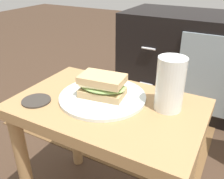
{
  "coord_description": "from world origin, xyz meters",
  "views": [
    {
      "loc": [
        0.31,
        -0.55,
        0.83
      ],
      "look_at": [
        0.02,
        0.0,
        0.51
      ],
      "focal_mm": 39.37,
      "sensor_mm": 36.0,
      "label": 1
    }
  ],
  "objects_px": {
    "beer_glass": "(170,86)",
    "sandwich_front": "(102,86)",
    "tv_cabinet": "(202,63)",
    "coaster": "(36,101)",
    "plate": "(103,97)"
  },
  "relations": [
    {
      "from": "tv_cabinet",
      "to": "sandwich_front",
      "type": "height_order",
      "value": "tv_cabinet"
    },
    {
      "from": "beer_glass",
      "to": "sandwich_front",
      "type": "bearing_deg",
      "value": -168.76
    },
    {
      "from": "plate",
      "to": "sandwich_front",
      "type": "height_order",
      "value": "sandwich_front"
    },
    {
      "from": "tv_cabinet",
      "to": "coaster",
      "type": "relative_size",
      "value": 11.07
    },
    {
      "from": "tv_cabinet",
      "to": "beer_glass",
      "type": "xyz_separation_m",
      "value": [
        0.04,
        -0.89,
        0.24
      ]
    },
    {
      "from": "sandwich_front",
      "to": "beer_glass",
      "type": "bearing_deg",
      "value": 11.24
    },
    {
      "from": "tv_cabinet",
      "to": "coaster",
      "type": "xyz_separation_m",
      "value": [
        -0.31,
        -1.04,
        0.17
      ]
    },
    {
      "from": "tv_cabinet",
      "to": "beer_glass",
      "type": "bearing_deg",
      "value": -87.16
    },
    {
      "from": "sandwich_front",
      "to": "tv_cabinet",
      "type": "bearing_deg",
      "value": 80.89
    },
    {
      "from": "tv_cabinet",
      "to": "sandwich_front",
      "type": "bearing_deg",
      "value": -99.11
    },
    {
      "from": "tv_cabinet",
      "to": "beer_glass",
      "type": "relative_size",
      "value": 6.27
    },
    {
      "from": "plate",
      "to": "coaster",
      "type": "height_order",
      "value": "plate"
    },
    {
      "from": "sandwich_front",
      "to": "coaster",
      "type": "height_order",
      "value": "sandwich_front"
    },
    {
      "from": "beer_glass",
      "to": "tv_cabinet",
      "type": "bearing_deg",
      "value": 92.84
    },
    {
      "from": "sandwich_front",
      "to": "beer_glass",
      "type": "height_order",
      "value": "beer_glass"
    }
  ]
}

